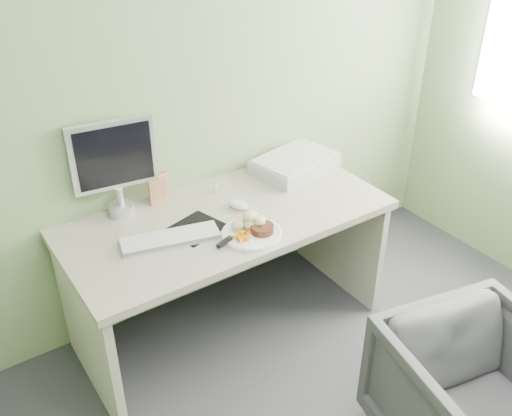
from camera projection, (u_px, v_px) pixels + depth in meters
wall_back at (182, 71)px, 2.73m from camera, size 3.50×0.00×3.50m
desk at (228, 246)px, 2.88m from camera, size 1.60×0.75×0.73m
plate at (251, 234)px, 2.63m from camera, size 0.28×0.28×0.01m
steak at (262, 229)px, 2.62m from camera, size 0.13×0.13×0.03m
potato_pile at (250, 220)px, 2.65m from camera, size 0.15×0.13×0.07m
carrot_heap at (243, 235)px, 2.57m from camera, size 0.08×0.07×0.04m
steak_knife at (230, 238)px, 2.56m from camera, size 0.23×0.10×0.02m
mousepad at (196, 228)px, 2.68m from camera, size 0.29×0.27×0.00m
keyboard at (170, 238)px, 2.58m from camera, size 0.46×0.24×0.02m
computer_mouse at (239, 205)px, 2.83m from camera, size 0.10×0.13×0.04m
photo_frame at (159, 188)px, 2.86m from camera, size 0.12×0.05×0.15m
eyedrop_bottle at (216, 187)px, 2.96m from camera, size 0.02×0.02×0.07m
scanner at (295, 164)px, 3.18m from camera, size 0.50×0.38×0.07m
monitor at (114, 163)px, 2.67m from camera, size 0.40×0.13×0.48m
desk_chair at (474, 399)px, 2.35m from camera, size 0.79×0.80×0.62m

